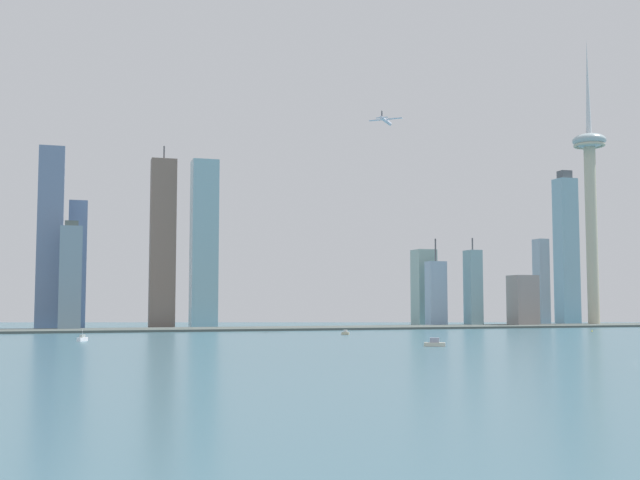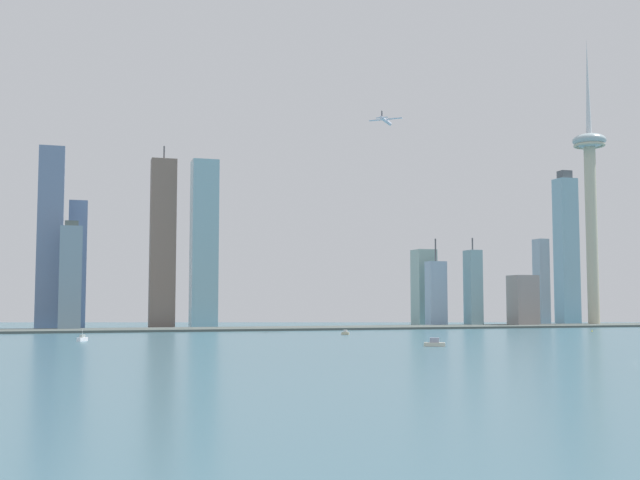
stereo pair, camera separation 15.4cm
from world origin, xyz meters
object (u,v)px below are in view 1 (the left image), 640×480
object	(u,v)px
skyscraper_11	(424,287)
skyscraper_8	(566,249)
skyscraper_12	(204,243)
boat_0	(345,333)
skyscraper_7	(163,243)
skyscraper_5	(473,288)
observation_tower	(590,185)
skyscraper_4	(50,237)
boat_2	(435,343)
skyscraper_9	(436,294)
channel_buoy_0	(592,330)
boat_1	(82,339)
skyscraper_6	(70,277)
airplane	(386,121)
skyscraper_3	(523,301)
skyscraper_0	(541,282)
skyscraper_2	(77,264)

from	to	relation	value
skyscraper_11	skyscraper_8	bearing A→B (deg)	0.74
skyscraper_12	boat_0	distance (m)	233.19
skyscraper_12	boat_0	xyz separation A→B (m)	(81.72, -201.91, -83.27)
skyscraper_7	skyscraper_5	bearing A→B (deg)	-7.87
skyscraper_11	observation_tower	bearing A→B (deg)	-23.93
observation_tower	skyscraper_4	xyz separation A→B (m)	(-565.80, 41.74, -68.04)
observation_tower	boat_2	xyz separation A→B (m)	(-340.46, -316.24, -152.58)
skyscraper_9	channel_buoy_0	bearing A→B (deg)	-71.74
boat_0	boat_1	xyz separation A→B (m)	(-198.46, -45.90, 0.17)
skyscraper_9	skyscraper_5	bearing A→B (deg)	-27.61
skyscraper_6	airplane	world-z (taller)	airplane
skyscraper_9	skyscraper_7	bearing A→B (deg)	174.76
skyscraper_8	channel_buoy_0	xyz separation A→B (m)	(-129.52, -222.94, -87.99)
boat_1	skyscraper_11	bearing A→B (deg)	-24.06
observation_tower	skyscraper_5	world-z (taller)	observation_tower
observation_tower	channel_buoy_0	world-z (taller)	observation_tower
skyscraper_12	skyscraper_3	bearing A→B (deg)	-9.47
skyscraper_4	skyscraper_12	world-z (taller)	skyscraper_4
skyscraper_12	boat_2	xyz separation A→B (m)	(78.37, -371.61, -82.92)
skyscraper_8	skyscraper_11	world-z (taller)	skyscraper_8
skyscraper_8	boat_1	distance (m)	623.71
skyscraper_6	boat_1	distance (m)	209.88
skyscraper_11	channel_buoy_0	bearing A→B (deg)	-75.11
skyscraper_5	skyscraper_8	size ratio (longest dim) A/B	0.51
skyscraper_11	skyscraper_0	bearing A→B (deg)	-11.29
skyscraper_0	skyscraper_6	distance (m)	513.46
skyscraper_6	boat_0	size ratio (longest dim) A/B	17.16
airplane	skyscraper_2	bearing A→B (deg)	100.07
skyscraper_8	skyscraper_4	bearing A→B (deg)	-176.56
skyscraper_5	skyscraper_11	bearing A→B (deg)	121.08
skyscraper_11	boat_0	world-z (taller)	skyscraper_11
skyscraper_12	boat_1	xyz separation A→B (m)	(-116.74, -247.81, -83.10)
boat_0	skyscraper_4	bearing A→B (deg)	177.74
skyscraper_4	skyscraper_11	distance (m)	401.55
boat_1	skyscraper_8	bearing A→B (deg)	-34.19
channel_buoy_0	skyscraper_7	bearing A→B (deg)	148.87
boat_0	boat_2	size ratio (longest dim) A/B	0.46
channel_buoy_0	boat_1	bearing A→B (deg)	-173.77
skyscraper_3	skyscraper_5	world-z (taller)	skyscraper_5
skyscraper_0	skyscraper_5	distance (m)	105.34
skyscraper_6	boat_0	bearing A→B (deg)	-37.16
skyscraper_4	skyscraper_7	bearing A→B (deg)	12.40
skyscraper_5	boat_2	distance (m)	396.14
airplane	boat_2	bearing A→B (deg)	-156.69
boat_0	channel_buoy_0	bearing A→B (deg)	37.36
skyscraper_0	skyscraper_4	distance (m)	533.12
skyscraper_12	channel_buoy_0	xyz separation A→B (m)	(309.43, -201.30, -83.80)
skyscraper_9	channel_buoy_0	size ratio (longest dim) A/B	51.14
skyscraper_3	skyscraper_8	size ratio (longest dim) A/B	0.29
skyscraper_11	airplane	distance (m)	238.80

